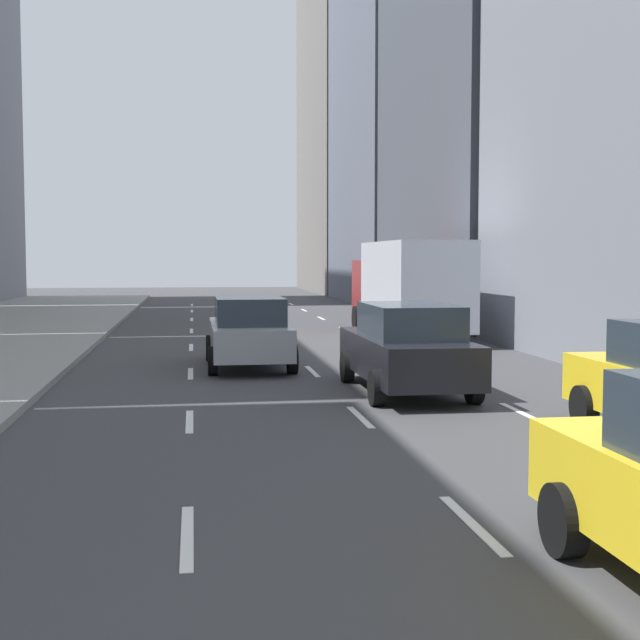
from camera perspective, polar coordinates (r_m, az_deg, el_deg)
lane_markings at (r=23.67m, az=-1.47°, el=-2.39°), size 5.72×56.00×0.01m
sedan_black_near at (r=17.47m, az=5.57°, el=-1.76°), size 2.02×4.96×1.75m
sedan_silver_behind at (r=21.52m, az=-4.57°, el=-0.73°), size 2.02×4.67×1.70m
box_truck at (r=29.16m, az=5.62°, el=2.15°), size 2.58×8.40×3.15m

